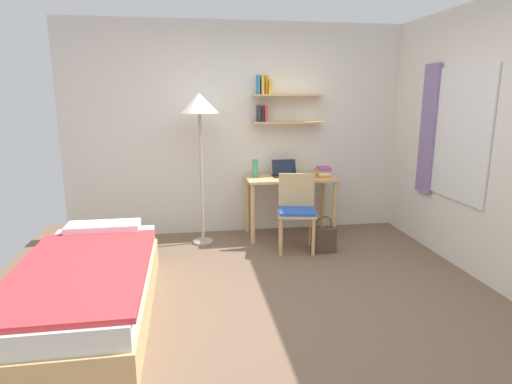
{
  "coord_description": "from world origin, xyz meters",
  "views": [
    {
      "loc": [
        -0.72,
        -3.35,
        1.74
      ],
      "look_at": [
        -0.1,
        0.51,
        0.85
      ],
      "focal_mm": 30.12,
      "sensor_mm": 36.0,
      "label": 1
    }
  ],
  "objects_px": {
    "standing_lamp": "(199,110)",
    "water_bottle": "(255,168)",
    "bed": "(87,289)",
    "desk": "(290,188)",
    "laptop": "(285,172)",
    "desk_chair": "(297,208)",
    "handbag": "(324,239)",
    "book_stack": "(323,172)"
  },
  "relations": [
    {
      "from": "standing_lamp",
      "to": "water_bottle",
      "type": "relative_size",
      "value": 8.23
    },
    {
      "from": "bed",
      "to": "water_bottle",
      "type": "relative_size",
      "value": 9.64
    },
    {
      "from": "desk",
      "to": "laptop",
      "type": "xyz_separation_m",
      "value": [
        -0.06,
        0.08,
        0.19
      ]
    },
    {
      "from": "desk_chair",
      "to": "water_bottle",
      "type": "bearing_deg",
      "value": 123.89
    },
    {
      "from": "bed",
      "to": "desk",
      "type": "relative_size",
      "value": 1.87
    },
    {
      "from": "standing_lamp",
      "to": "handbag",
      "type": "relative_size",
      "value": 4.11
    },
    {
      "from": "bed",
      "to": "handbag",
      "type": "xyz_separation_m",
      "value": [
        2.3,
        1.08,
        -0.09
      ]
    },
    {
      "from": "book_stack",
      "to": "laptop",
      "type": "bearing_deg",
      "value": 166.59
    },
    {
      "from": "standing_lamp",
      "to": "book_stack",
      "type": "xyz_separation_m",
      "value": [
        1.5,
        0.08,
        -0.76
      ]
    },
    {
      "from": "bed",
      "to": "book_stack",
      "type": "distance_m",
      "value": 3.05
    },
    {
      "from": "desk",
      "to": "desk_chair",
      "type": "distance_m",
      "value": 0.51
    },
    {
      "from": "bed",
      "to": "handbag",
      "type": "relative_size",
      "value": 4.81
    },
    {
      "from": "desk",
      "to": "bed",
      "type": "bearing_deg",
      "value": -139.88
    },
    {
      "from": "bed",
      "to": "laptop",
      "type": "height_order",
      "value": "laptop"
    },
    {
      "from": "desk",
      "to": "standing_lamp",
      "type": "relative_size",
      "value": 0.63
    },
    {
      "from": "bed",
      "to": "desk",
      "type": "height_order",
      "value": "desk"
    },
    {
      "from": "desk_chair",
      "to": "standing_lamp",
      "type": "xyz_separation_m",
      "value": [
        -1.05,
        0.38,
        1.08
      ]
    },
    {
      "from": "handbag",
      "to": "desk",
      "type": "bearing_deg",
      "value": 109.64
    },
    {
      "from": "desk",
      "to": "laptop",
      "type": "distance_m",
      "value": 0.22
    },
    {
      "from": "bed",
      "to": "desk",
      "type": "bearing_deg",
      "value": 40.12
    },
    {
      "from": "desk",
      "to": "handbag",
      "type": "xyz_separation_m",
      "value": [
        0.23,
        -0.65,
        -0.45
      ]
    },
    {
      "from": "desk_chair",
      "to": "water_bottle",
      "type": "height_order",
      "value": "water_bottle"
    },
    {
      "from": "laptop",
      "to": "book_stack",
      "type": "height_order",
      "value": "laptop"
    },
    {
      "from": "bed",
      "to": "desk",
      "type": "distance_m",
      "value": 2.72
    },
    {
      "from": "laptop",
      "to": "handbag",
      "type": "distance_m",
      "value": 1.02
    },
    {
      "from": "water_bottle",
      "to": "handbag",
      "type": "xyz_separation_m",
      "value": [
        0.66,
        -0.73,
        -0.7
      ]
    },
    {
      "from": "book_stack",
      "to": "water_bottle",
      "type": "bearing_deg",
      "value": 172.7
    },
    {
      "from": "bed",
      "to": "desk_chair",
      "type": "bearing_deg",
      "value": 31.64
    },
    {
      "from": "bed",
      "to": "desk",
      "type": "xyz_separation_m",
      "value": [
        2.06,
        1.74,
        0.37
      ]
    },
    {
      "from": "bed",
      "to": "book_stack",
      "type": "xyz_separation_m",
      "value": [
        2.47,
        1.71,
        0.57
      ]
    },
    {
      "from": "desk_chair",
      "to": "standing_lamp",
      "type": "bearing_deg",
      "value": 159.99
    },
    {
      "from": "desk_chair",
      "to": "laptop",
      "type": "bearing_deg",
      "value": 91.28
    },
    {
      "from": "desk_chair",
      "to": "book_stack",
      "type": "bearing_deg",
      "value": 46.04
    },
    {
      "from": "laptop",
      "to": "bed",
      "type": "bearing_deg",
      "value": -137.8
    },
    {
      "from": "standing_lamp",
      "to": "laptop",
      "type": "bearing_deg",
      "value": 10.54
    },
    {
      "from": "bed",
      "to": "handbag",
      "type": "height_order",
      "value": "bed"
    },
    {
      "from": "bed",
      "to": "handbag",
      "type": "bearing_deg",
      "value": 25.28
    },
    {
      "from": "standing_lamp",
      "to": "handbag",
      "type": "height_order",
      "value": "standing_lamp"
    },
    {
      "from": "desk_chair",
      "to": "standing_lamp",
      "type": "distance_m",
      "value": 1.55
    },
    {
      "from": "bed",
      "to": "handbag",
      "type": "distance_m",
      "value": 2.54
    },
    {
      "from": "water_bottle",
      "to": "laptop",
      "type": "bearing_deg",
      "value": 0.51
    },
    {
      "from": "laptop",
      "to": "handbag",
      "type": "bearing_deg",
      "value": -68.43
    }
  ]
}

